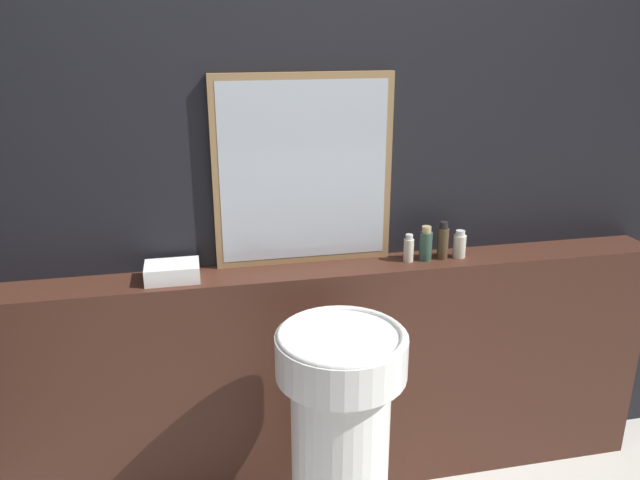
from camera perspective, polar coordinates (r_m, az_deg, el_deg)
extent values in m
cube|color=black|center=(2.38, -2.22, 4.50)|extent=(8.00, 0.06, 2.50)
cube|color=#422319|center=(2.57, -1.49, -12.87)|extent=(2.92, 0.20, 0.98)
cylinder|color=white|center=(2.30, 1.82, -20.46)|extent=(0.33, 0.33, 0.78)
cylinder|color=white|center=(2.03, 1.96, -10.46)|extent=(0.43, 0.43, 0.14)
torus|color=white|center=(2.00, 1.98, -8.73)|extent=(0.42, 0.42, 0.02)
cube|color=#937047|center=(2.32, -1.51, 6.30)|extent=(0.67, 0.03, 0.71)
cube|color=#B2BCC6|center=(2.31, -1.47, 6.25)|extent=(0.62, 0.02, 0.66)
cube|color=white|center=(2.31, -13.35, -2.83)|extent=(0.19, 0.13, 0.06)
cylinder|color=beige|center=(2.44, 8.10, -0.93)|extent=(0.04, 0.04, 0.09)
cylinder|color=silver|center=(2.42, 8.16, 0.29)|extent=(0.03, 0.03, 0.02)
cylinder|color=#2D4C3D|center=(2.45, 9.63, -0.56)|extent=(0.05, 0.05, 0.11)
cylinder|color=tan|center=(2.43, 9.72, 0.96)|extent=(0.04, 0.04, 0.02)
cylinder|color=#4C3823|center=(2.48, 11.16, -0.32)|extent=(0.04, 0.04, 0.12)
cylinder|color=black|center=(2.46, 11.28, 1.33)|extent=(0.03, 0.03, 0.03)
cylinder|color=beige|center=(2.51, 12.63, -0.56)|extent=(0.05, 0.05, 0.09)
cylinder|color=silver|center=(2.49, 12.72, 0.63)|extent=(0.04, 0.04, 0.02)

